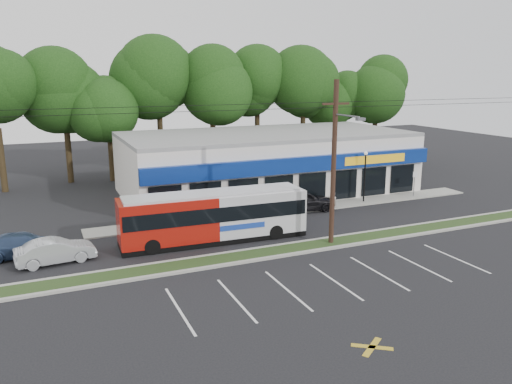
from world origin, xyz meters
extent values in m
plane|color=black|center=(0.00, 0.00, 0.00)|extent=(120.00, 120.00, 0.00)
cube|color=#1F3716|center=(0.00, 1.00, 0.06)|extent=(40.00, 1.60, 0.12)
cube|color=#9E9E93|center=(0.00, 0.15, 0.07)|extent=(40.00, 0.25, 0.14)
cube|color=#9E9E93|center=(0.00, 1.85, 0.07)|extent=(40.00, 0.25, 0.14)
cube|color=#9E9E93|center=(5.00, 9.00, 0.05)|extent=(32.00, 2.20, 0.10)
cube|color=silver|center=(5.50, 16.00, 2.50)|extent=(25.00, 12.00, 5.00)
cube|color=navy|center=(5.50, 9.75, 3.40)|extent=(25.00, 0.50, 1.20)
cube|color=black|center=(5.50, 9.94, 1.40)|extent=(24.00, 0.12, 2.40)
cube|color=gold|center=(12.50, 9.48, 3.40)|extent=(6.00, 0.06, 0.70)
cube|color=gray|center=(5.50, 16.00, 5.15)|extent=(25.00, 12.00, 0.30)
cylinder|color=black|center=(3.00, 1.00, 5.00)|extent=(0.30, 0.30, 10.00)
cube|color=black|center=(3.00, 1.00, 8.60)|extent=(1.80, 0.12, 0.12)
cylinder|color=#59595E|center=(3.00, -0.20, 8.00)|extent=(0.10, 2.40, 0.10)
cube|color=#59595E|center=(3.00, -1.50, 7.90)|extent=(0.50, 0.25, 0.15)
cylinder|color=black|center=(0.00, 1.00, 8.70)|extent=(50.00, 0.02, 0.02)
cylinder|color=black|center=(0.00, 1.00, 8.40)|extent=(50.00, 0.02, 0.02)
cylinder|color=black|center=(11.00, 8.80, 2.00)|extent=(0.12, 0.12, 4.00)
sphere|color=silver|center=(11.00, 8.80, 4.10)|extent=(0.30, 0.30, 0.30)
cylinder|color=#59595E|center=(16.00, 8.60, 1.10)|extent=(0.06, 0.06, 2.20)
cube|color=white|center=(16.00, 8.55, 2.00)|extent=(0.45, 0.04, 0.45)
cylinder|color=black|center=(-16.00, 26.00, 2.86)|extent=(0.56, 0.56, 5.72)
cylinder|color=black|center=(-11.00, 26.00, 2.86)|extent=(0.56, 0.56, 5.72)
sphere|color=black|center=(-11.00, 26.00, 8.45)|extent=(6.76, 6.76, 6.76)
cylinder|color=black|center=(-6.00, 26.00, 2.86)|extent=(0.56, 0.56, 5.72)
sphere|color=black|center=(-6.00, 26.00, 8.45)|extent=(6.76, 6.76, 6.76)
cylinder|color=black|center=(-1.00, 26.00, 2.86)|extent=(0.56, 0.56, 5.72)
sphere|color=black|center=(-1.00, 26.00, 8.45)|extent=(6.76, 6.76, 6.76)
cylinder|color=black|center=(4.00, 26.00, 2.86)|extent=(0.56, 0.56, 5.72)
sphere|color=black|center=(4.00, 26.00, 8.45)|extent=(6.76, 6.76, 6.76)
cylinder|color=black|center=(9.00, 26.00, 2.86)|extent=(0.56, 0.56, 5.72)
sphere|color=black|center=(9.00, 26.00, 8.45)|extent=(6.76, 6.76, 6.76)
cylinder|color=black|center=(14.00, 26.00, 2.86)|extent=(0.56, 0.56, 5.72)
sphere|color=black|center=(14.00, 26.00, 8.45)|extent=(6.76, 6.76, 6.76)
cylinder|color=black|center=(19.00, 26.00, 2.86)|extent=(0.56, 0.56, 5.72)
sphere|color=black|center=(19.00, 26.00, 8.45)|extent=(6.76, 6.76, 6.76)
cylinder|color=black|center=(24.00, 26.00, 2.86)|extent=(0.56, 0.56, 5.72)
sphere|color=black|center=(24.00, 26.00, 8.45)|extent=(6.76, 6.76, 6.76)
cube|color=#9D140C|center=(-6.34, 4.63, 1.68)|extent=(5.95, 2.70, 2.68)
cube|color=silver|center=(-0.50, 4.37, 1.68)|extent=(5.95, 2.70, 2.68)
cube|color=black|center=(-3.42, 4.50, 0.19)|extent=(11.79, 2.91, 0.34)
cube|color=black|center=(-3.42, 4.50, 2.00)|extent=(11.56, 3.01, 0.93)
cube|color=black|center=(2.46, 4.24, 1.85)|extent=(0.15, 2.07, 1.36)
cube|color=#193899|center=(-2.01, 3.20, 1.12)|extent=(2.92, 0.16, 0.34)
cube|color=silver|center=(-3.42, 4.50, 3.07)|extent=(11.20, 2.69, 0.18)
cylinder|color=black|center=(-7.56, 3.59, 0.47)|extent=(0.95, 0.31, 0.94)
cylinder|color=black|center=(-7.46, 5.78, 0.47)|extent=(0.95, 0.31, 0.94)
cylinder|color=black|center=(0.27, 3.24, 0.47)|extent=(0.95, 0.31, 0.94)
cylinder|color=black|center=(0.37, 5.43, 0.47)|extent=(0.95, 0.31, 0.94)
imported|color=black|center=(5.08, 8.50, 0.85)|extent=(5.16, 2.54, 1.69)
imported|color=#AEB2B6|center=(-12.77, 4.39, 0.70)|extent=(4.38, 1.96, 1.39)
imported|color=navy|center=(-14.41, 6.28, 0.69)|extent=(4.83, 2.08, 1.38)
imported|color=silver|center=(2.00, 8.02, 0.97)|extent=(0.85, 0.78, 1.94)
imported|color=beige|center=(7.73, 8.50, 0.85)|extent=(0.95, 0.82, 1.70)
camera|label=1|loc=(-13.06, -24.10, 10.22)|focal=35.00mm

